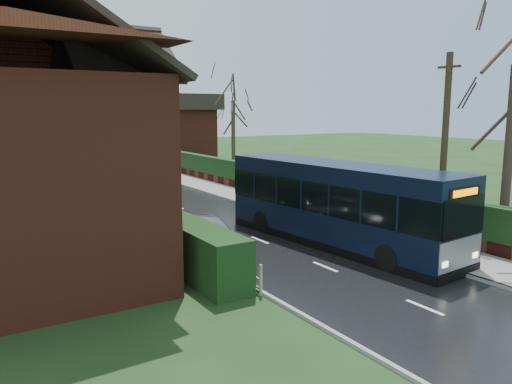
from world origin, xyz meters
TOP-DOWN VIEW (x-y plane):
  - ground at (0.00, 0.00)m, footprint 140.00×140.00m
  - road at (0.00, 10.00)m, footprint 6.00×100.00m
  - pavement at (4.25, 10.00)m, footprint 2.50×100.00m
  - kerb_right at (3.05, 10.00)m, footprint 0.12×100.00m
  - kerb_left at (-3.05, 10.00)m, footprint 0.12×100.00m
  - front_hedge at (-3.90, 5.00)m, footprint 1.20×16.00m
  - picket_fence at (-3.15, 5.00)m, footprint 0.10×16.00m
  - right_wall_hedge at (5.80, 10.00)m, footprint 0.60×50.00m
  - bus at (2.20, -0.04)m, footprint 3.21×10.43m
  - car_silver at (-2.80, 1.06)m, footprint 2.29×4.60m
  - car_green at (-2.90, 3.60)m, footprint 2.80×4.64m
  - car_distant at (2.00, 41.20)m, footprint 2.29×4.11m
  - bus_stop_sign at (3.20, -3.00)m, footprint 0.22×0.41m
  - telegraph_pole at (5.28, -2.29)m, footprint 0.24×0.92m
  - tree_right_far at (9.00, 20.02)m, footprint 4.28×4.28m

SIDE VIEW (x-z plane):
  - ground at x=0.00m, z-range 0.00..0.00m
  - road at x=0.00m, z-range 0.00..0.02m
  - kerb_left at x=-3.05m, z-range 0.00..0.10m
  - pavement at x=4.25m, z-range 0.00..0.14m
  - kerb_right at x=3.05m, z-range 0.00..0.14m
  - picket_fence at x=-3.15m, z-range 0.00..0.90m
  - car_green at x=-2.90m, z-range 0.00..1.26m
  - car_distant at x=2.00m, z-range 0.00..1.28m
  - car_silver at x=-2.80m, z-range 0.00..1.51m
  - front_hedge at x=-3.90m, z-range 0.00..1.60m
  - right_wall_hedge at x=5.80m, z-range 0.12..1.92m
  - bus at x=2.20m, z-range -0.01..3.10m
  - bus_stop_sign at x=3.20m, z-range 0.45..3.25m
  - telegraph_pole at x=5.28m, z-range 0.04..7.16m
  - tree_right_far at x=9.00m, z-range 2.04..10.31m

